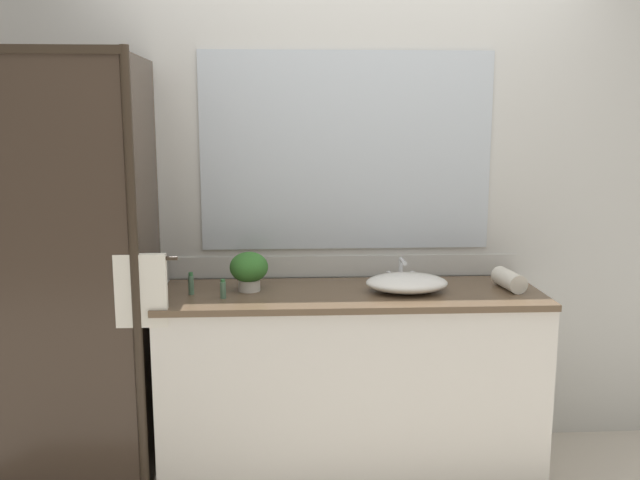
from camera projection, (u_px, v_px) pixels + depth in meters
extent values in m
plane|color=beige|center=(350.00, 467.00, 3.39)|extent=(8.00, 8.00, 0.00)
cube|color=silver|center=(346.00, 199.00, 3.50)|extent=(4.40, 0.05, 2.60)
cube|color=silver|center=(346.00, 266.00, 3.53)|extent=(1.80, 0.01, 0.11)
cube|color=silver|center=(346.00, 152.00, 3.43)|extent=(1.47, 0.01, 0.99)
cube|color=silver|center=(351.00, 384.00, 3.32)|extent=(1.80, 0.56, 0.87)
cube|color=brown|center=(352.00, 295.00, 3.23)|extent=(1.80, 0.58, 0.03)
cylinder|color=#2D2319|center=(136.00, 288.00, 2.90)|extent=(0.04, 0.04, 2.00)
cube|color=#382B21|center=(16.00, 289.00, 2.87)|extent=(0.96, 0.01, 1.96)
cube|color=#382B21|center=(149.00, 273.00, 3.18)|extent=(0.01, 0.57, 1.96)
cylinder|color=#2D2319|center=(140.00, 259.00, 2.89)|extent=(0.32, 0.02, 0.02)
cube|color=silver|center=(141.00, 291.00, 2.91)|extent=(0.22, 0.04, 0.32)
ellipsoid|color=white|center=(407.00, 283.00, 3.23)|extent=(0.39, 0.30, 0.08)
cube|color=silver|center=(400.00, 281.00, 3.40)|extent=(0.17, 0.04, 0.02)
cylinder|color=silver|center=(401.00, 269.00, 3.39)|extent=(0.02, 0.02, 0.10)
cylinder|color=silver|center=(403.00, 261.00, 3.33)|extent=(0.02, 0.12, 0.02)
cylinder|color=silver|center=(389.00, 275.00, 3.39)|extent=(0.02, 0.02, 0.04)
cylinder|color=silver|center=(412.00, 275.00, 3.40)|extent=(0.02, 0.02, 0.04)
cylinder|color=beige|center=(249.00, 285.00, 3.24)|extent=(0.10, 0.10, 0.05)
ellipsoid|color=#326D2A|center=(249.00, 267.00, 3.23)|extent=(0.18, 0.18, 0.14)
cylinder|color=#4C7056|center=(223.00, 290.00, 3.10)|extent=(0.03, 0.03, 0.08)
cylinder|color=#2D6638|center=(223.00, 281.00, 3.10)|extent=(0.02, 0.02, 0.01)
cylinder|color=#4C7056|center=(191.00, 285.00, 3.17)|extent=(0.03, 0.03, 0.09)
cylinder|color=#2D6638|center=(191.00, 274.00, 3.16)|extent=(0.02, 0.02, 0.02)
cylinder|color=silver|center=(509.00, 280.00, 3.27)|extent=(0.12, 0.22, 0.09)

